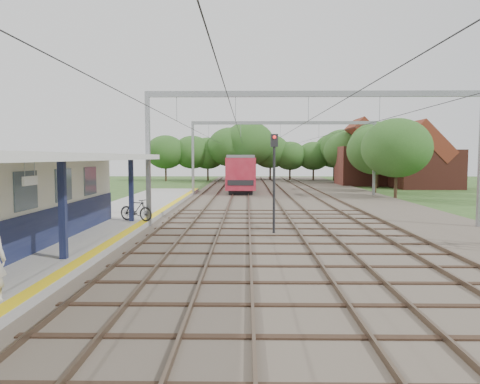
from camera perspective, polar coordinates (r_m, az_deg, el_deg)
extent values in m
plane|color=#2D4C1E|center=(9.71, 0.32, -17.89)|extent=(160.00, 160.00, 0.00)
cube|color=#473D33|center=(39.35, 6.56, -1.01)|extent=(18.00, 90.00, 0.10)
cube|color=gray|center=(24.45, -17.27, -4.11)|extent=(5.00, 52.00, 0.35)
cube|color=yellow|center=(23.83, -12.12, -3.79)|extent=(0.45, 52.00, 0.01)
cube|color=#131A3E|center=(17.79, -23.68, -4.52)|extent=(0.06, 18.00, 1.40)
cube|color=slate|center=(17.63, -23.80, 0.30)|extent=(0.05, 16.00, 1.30)
cube|color=#131A3E|center=(16.23, -20.80, -2.05)|extent=(0.22, 0.22, 3.20)
cube|color=#131A3E|center=(24.78, -13.12, 0.21)|extent=(0.22, 0.22, 3.20)
cube|color=silver|center=(16.93, -26.96, 3.85)|extent=(6.40, 20.00, 0.24)
cube|color=white|center=(14.35, -24.22, 1.26)|extent=(0.06, 0.85, 0.26)
cube|color=brown|center=(39.38, -5.42, -0.81)|extent=(0.07, 88.00, 0.15)
cube|color=brown|center=(39.25, -3.34, -0.82)|extent=(0.07, 88.00, 0.15)
cube|color=brown|center=(39.16, -1.06, -0.82)|extent=(0.07, 88.00, 0.15)
cube|color=brown|center=(39.14, 1.04, -0.82)|extent=(0.07, 88.00, 0.15)
cube|color=brown|center=(39.22, 4.35, -0.83)|extent=(0.07, 88.00, 0.15)
cube|color=brown|center=(39.33, 6.44, -0.83)|extent=(0.07, 88.00, 0.15)
cube|color=brown|center=(39.60, 9.56, -0.82)|extent=(0.07, 88.00, 0.15)
cube|color=brown|center=(39.84, 11.60, -0.82)|extent=(0.07, 88.00, 0.15)
cube|color=gray|center=(24.52, -11.14, 3.83)|extent=(0.22, 0.22, 7.00)
cube|color=gray|center=(24.44, 9.07, 11.73)|extent=(17.00, 0.20, 0.30)
cube|color=gray|center=(44.28, -5.76, 4.06)|extent=(0.22, 0.22, 7.00)
cube|color=gray|center=(45.57, 16.05, 3.92)|extent=(0.22, 0.22, 7.00)
cube|color=gray|center=(44.23, 5.33, 8.40)|extent=(17.00, 0.20, 0.30)
cylinder|color=black|center=(39.19, -4.43, 6.96)|extent=(0.02, 88.00, 0.02)
cylinder|color=black|center=(39.03, -0.01, 6.99)|extent=(0.02, 88.00, 0.02)
cylinder|color=black|center=(39.15, 5.45, 6.96)|extent=(0.02, 88.00, 0.02)
cylinder|color=black|center=(39.60, 10.69, 6.87)|extent=(0.02, 88.00, 0.02)
cylinder|color=#382619|center=(70.74, -7.35, 2.45)|extent=(0.28, 0.28, 2.88)
ellipsoid|color=#284E1B|center=(70.72, -7.38, 5.31)|extent=(6.72, 6.72, 5.76)
cylinder|color=#382619|center=(72.14, -2.40, 2.38)|extent=(0.28, 0.28, 2.52)
ellipsoid|color=#284E1B|center=(72.10, -2.41, 4.83)|extent=(5.88, 5.88, 5.04)
cylinder|color=#382619|center=(69.04, 2.44, 2.59)|extent=(0.28, 0.28, 3.24)
ellipsoid|color=#284E1B|center=(69.04, 2.45, 5.88)|extent=(7.56, 7.56, 6.48)
cylinder|color=#382619|center=(71.46, 7.21, 2.40)|extent=(0.28, 0.28, 2.70)
ellipsoid|color=#284E1B|center=(71.43, 7.24, 5.05)|extent=(6.30, 6.30, 5.40)
cylinder|color=#382619|center=(49.21, 17.89, 1.28)|extent=(0.28, 0.28, 2.52)
ellipsoid|color=#284E1B|center=(49.15, 17.97, 4.87)|extent=(5.88, 5.88, 5.04)
cylinder|color=#382619|center=(64.77, 14.17, 2.19)|extent=(0.28, 0.28, 2.88)
ellipsoid|color=#284E1B|center=(64.74, 14.23, 5.31)|extent=(6.72, 6.72, 5.76)
cube|color=brown|center=(58.85, 21.69, 2.61)|extent=(7.00, 6.00, 4.50)
cube|color=maroon|center=(58.86, 21.78, 5.68)|extent=(4.99, 6.12, 4.99)
cube|color=brown|center=(63.04, 15.50, 3.08)|extent=(8.00, 6.00, 5.00)
cube|color=maroon|center=(63.07, 15.56, 6.17)|extent=(5.52, 6.12, 5.52)
imported|color=black|center=(24.82, -12.56, -2.11)|extent=(2.03, 1.29, 1.18)
cube|color=black|center=(51.68, 0.20, 0.58)|extent=(2.26, 16.11, 0.44)
cube|color=maroon|center=(51.60, 0.20, 2.53)|extent=(2.82, 17.51, 3.05)
cube|color=black|center=(51.59, 0.20, 2.87)|extent=(2.86, 16.11, 0.88)
cube|color=slate|center=(51.57, 0.20, 4.36)|extent=(2.60, 17.51, 0.28)
cube|color=black|center=(69.76, 0.37, 1.54)|extent=(2.26, 16.11, 0.44)
cube|color=maroon|center=(69.70, 0.37, 2.99)|extent=(2.82, 17.51, 3.05)
cube|color=black|center=(69.69, 0.37, 3.24)|extent=(2.86, 16.11, 0.88)
cube|color=slate|center=(69.68, 0.37, 4.34)|extent=(2.60, 17.51, 0.28)
cylinder|color=black|center=(21.88, 4.17, 0.35)|extent=(0.13, 0.13, 4.33)
cube|color=black|center=(21.84, 4.20, 6.29)|extent=(0.35, 0.23, 0.60)
sphere|color=red|center=(21.75, 4.22, 6.69)|extent=(0.15, 0.15, 0.15)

